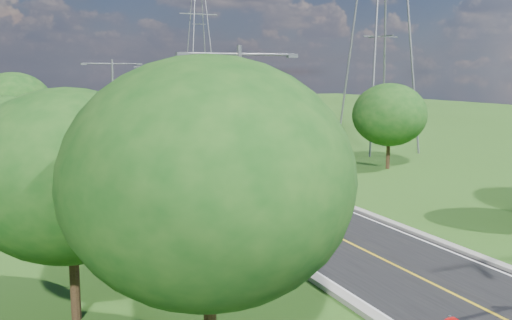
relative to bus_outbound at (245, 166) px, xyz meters
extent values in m
plane|color=#295116|center=(-1.11, 31.54, -1.45)|extent=(260.00, 260.00, 0.00)
cube|color=black|center=(-1.11, 37.54, -1.42)|extent=(8.00, 150.00, 0.06)
cube|color=gray|center=(-5.36, 37.54, -1.34)|extent=(0.50, 150.00, 0.22)
cube|color=gray|center=(3.14, 37.54, -1.34)|extent=(0.50, 150.00, 0.22)
cylinder|color=slate|center=(4.09, 9.54, -0.25)|extent=(0.08, 0.08, 2.40)
cube|color=white|center=(4.09, 9.51, 0.55)|extent=(0.55, 0.04, 0.70)
cube|color=gray|center=(-11.11, 111.54, -0.45)|extent=(1.20, 3.00, 2.00)
cube|color=gray|center=(8.89, 111.54, -0.45)|extent=(1.20, 3.00, 2.00)
cube|color=gray|center=(-1.11, 111.54, 1.15)|extent=(30.00, 3.00, 1.20)
cylinder|color=slate|center=(-7.11, -16.46, 3.55)|extent=(0.22, 0.22, 10.00)
cylinder|color=slate|center=(-8.51, -16.46, 8.15)|extent=(2.80, 0.12, 0.12)
cylinder|color=slate|center=(-5.71, -16.46, 8.15)|extent=(2.80, 0.12, 0.12)
cube|color=slate|center=(-9.81, -16.46, 8.10)|extent=(0.50, 0.25, 0.18)
cube|color=slate|center=(-4.41, -16.46, 8.10)|extent=(0.50, 0.25, 0.18)
cylinder|color=slate|center=(-7.11, 16.54, 3.55)|extent=(0.22, 0.22, 10.00)
cylinder|color=slate|center=(-8.51, 16.54, 8.15)|extent=(2.80, 0.12, 0.12)
cylinder|color=slate|center=(-5.71, 16.54, 8.15)|extent=(2.80, 0.12, 0.12)
cube|color=slate|center=(-9.81, 16.54, 8.10)|extent=(0.50, 0.25, 0.18)
cube|color=slate|center=(-4.41, 16.54, 8.10)|extent=(0.50, 0.25, 0.18)
cylinder|color=slate|center=(4.89, 49.54, 3.55)|extent=(0.22, 0.22, 10.00)
cylinder|color=slate|center=(3.49, 49.54, 8.15)|extent=(2.80, 0.12, 0.12)
cylinder|color=slate|center=(6.29, 49.54, 8.15)|extent=(2.80, 0.12, 0.12)
cube|color=slate|center=(2.19, 49.54, 8.10)|extent=(0.50, 0.25, 0.18)
cube|color=slate|center=(7.59, 49.54, 8.10)|extent=(0.50, 0.25, 0.18)
cube|color=slate|center=(24.89, 86.54, 20.39)|extent=(9.00, 0.25, 0.25)
cylinder|color=black|center=(-15.11, -20.46, 0.08)|extent=(0.36, 0.36, 3.06)
ellipsoid|color=#103D11|center=(-15.11, -20.46, 3.82)|extent=(7.14, 7.14, 6.07)
cylinder|color=black|center=(-17.11, -0.46, -0.10)|extent=(0.36, 0.36, 2.70)
ellipsoid|color=#103D11|center=(-17.11, -0.46, 3.20)|extent=(6.30, 6.30, 5.36)
cylinder|color=black|center=(-16.11, 21.54, 0.17)|extent=(0.36, 0.36, 3.24)
ellipsoid|color=#103D11|center=(-16.11, 21.54, 4.13)|extent=(7.56, 7.56, 6.43)
cylinder|color=black|center=(-15.61, 69.54, -0.19)|extent=(0.36, 0.36, 2.52)
ellipsoid|color=#103D11|center=(-15.61, 69.54, 2.89)|extent=(5.88, 5.88, 5.00)
ellipsoid|color=#103D11|center=(-12.11, -26.46, 4.44)|extent=(7.98, 7.98, 6.78)
cylinder|color=black|center=(14.89, 1.54, -0.01)|extent=(0.36, 0.36, 2.88)
ellipsoid|color=#103D11|center=(14.89, 1.54, 3.51)|extent=(6.72, 6.72, 5.71)
cylinder|color=black|center=(13.89, 23.54, -0.19)|extent=(0.36, 0.36, 2.52)
ellipsoid|color=#103D11|center=(13.89, 23.54, 2.89)|extent=(5.88, 5.88, 5.00)
cylinder|color=black|center=(15.89, 47.54, 0.08)|extent=(0.36, 0.36, 3.06)
ellipsoid|color=#103D11|center=(15.89, 47.54, 3.82)|extent=(7.14, 7.14, 6.07)
cylinder|color=black|center=(13.39, 71.54, -0.28)|extent=(0.36, 0.36, 2.34)
ellipsoid|color=#103D11|center=(13.39, 71.54, 2.58)|extent=(5.46, 5.46, 4.64)
cylinder|color=black|center=(16.89, 91.54, -0.10)|extent=(0.36, 0.36, 2.70)
ellipsoid|color=#103D11|center=(16.89, 91.54, 3.20)|extent=(6.30, 6.30, 5.36)
imported|color=white|center=(0.00, 0.00, 0.00)|extent=(3.61, 10.23, 2.79)
imported|color=silver|center=(-3.86, 22.31, -0.04)|extent=(3.31, 9.92, 2.71)
camera|label=1|loc=(-17.02, -40.79, 7.35)|focal=40.00mm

